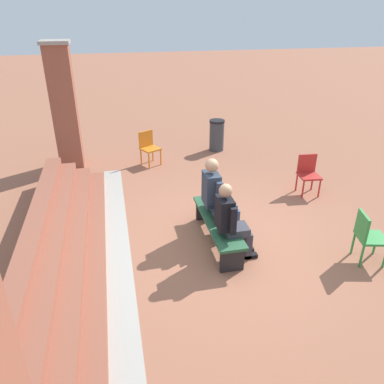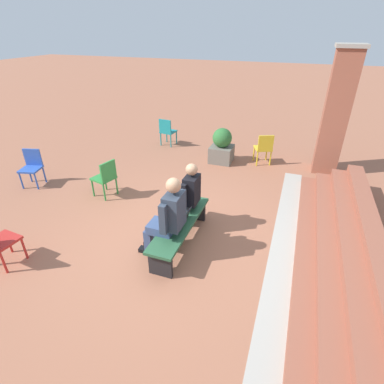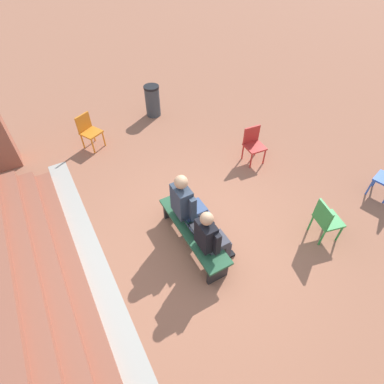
{
  "view_description": "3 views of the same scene",
  "coord_description": "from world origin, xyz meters",
  "px_view_note": "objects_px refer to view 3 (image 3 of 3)",
  "views": [
    {
      "loc": [
        -5.13,
        1.74,
        3.65
      ],
      "look_at": [
        0.22,
        0.56,
        0.92
      ],
      "focal_mm": 35.0,
      "sensor_mm": 36.0,
      "label": 1
    },
    {
      "loc": [
        3.84,
        1.74,
        3.32
      ],
      "look_at": [
        -0.54,
        0.15,
        0.71
      ],
      "focal_mm": 28.0,
      "sensor_mm": 36.0,
      "label": 2
    },
    {
      "loc": [
        -2.71,
        1.74,
        4.53
      ],
      "look_at": [
        0.6,
        -0.14,
        0.71
      ],
      "focal_mm": 28.0,
      "sensor_mm": 36.0,
      "label": 3
    }
  ],
  "objects_px": {
    "person_student": "(211,237)",
    "plastic_chair_mid_courtyard": "(326,219)",
    "litter_bin": "(153,101)",
    "laptop": "(194,228)",
    "person_adult": "(188,203)",
    "plastic_chair_foreground": "(88,129)",
    "bench": "(193,232)",
    "plastic_chair_by_pillar": "(253,143)"
  },
  "relations": [
    {
      "from": "person_student",
      "to": "plastic_chair_mid_courtyard",
      "type": "xyz_separation_m",
      "value": [
        -0.53,
        -2.05,
        -0.22
      ]
    },
    {
      "from": "plastic_chair_mid_courtyard",
      "to": "litter_bin",
      "type": "bearing_deg",
      "value": 9.23
    },
    {
      "from": "person_student",
      "to": "laptop",
      "type": "bearing_deg",
      "value": 10.52
    },
    {
      "from": "person_adult",
      "to": "plastic_chair_foreground",
      "type": "xyz_separation_m",
      "value": [
        3.52,
        0.8,
        -0.27
      ]
    },
    {
      "from": "person_student",
      "to": "person_adult",
      "type": "bearing_deg",
      "value": -0.43
    },
    {
      "from": "bench",
      "to": "litter_bin",
      "type": "bearing_deg",
      "value": -15.54
    },
    {
      "from": "laptop",
      "to": "litter_bin",
      "type": "distance_m",
      "value": 4.65
    },
    {
      "from": "bench",
      "to": "person_adult",
      "type": "bearing_deg",
      "value": -12.73
    },
    {
      "from": "bench",
      "to": "plastic_chair_by_pillar",
      "type": "relative_size",
      "value": 2.14
    },
    {
      "from": "plastic_chair_foreground",
      "to": "litter_bin",
      "type": "distance_m",
      "value": 2.05
    },
    {
      "from": "person_adult",
      "to": "laptop",
      "type": "relative_size",
      "value": 4.42
    },
    {
      "from": "person_student",
      "to": "litter_bin",
      "type": "xyz_separation_m",
      "value": [
        4.9,
        -1.17,
        -0.27
      ]
    },
    {
      "from": "plastic_chair_by_pillar",
      "to": "litter_bin",
      "type": "relative_size",
      "value": 0.98
    },
    {
      "from": "plastic_chair_by_pillar",
      "to": "person_student",
      "type": "bearing_deg",
      "value": 129.11
    },
    {
      "from": "bench",
      "to": "plastic_chair_mid_courtyard",
      "type": "relative_size",
      "value": 2.14
    },
    {
      "from": "laptop",
      "to": "plastic_chair_mid_courtyard",
      "type": "height_order",
      "value": "plastic_chair_mid_courtyard"
    },
    {
      "from": "person_student",
      "to": "litter_bin",
      "type": "height_order",
      "value": "person_student"
    },
    {
      "from": "bench",
      "to": "laptop",
      "type": "xyz_separation_m",
      "value": [
        -0.04,
        0.01,
        0.15
      ]
    },
    {
      "from": "person_adult",
      "to": "laptop",
      "type": "xyz_separation_m",
      "value": [
        -0.36,
        0.08,
        -0.25
      ]
    },
    {
      "from": "person_adult",
      "to": "plastic_chair_by_pillar",
      "type": "distance_m",
      "value": 2.61
    },
    {
      "from": "plastic_chair_by_pillar",
      "to": "plastic_chair_foreground",
      "type": "bearing_deg",
      "value": 52.59
    },
    {
      "from": "person_student",
      "to": "person_adult",
      "type": "relative_size",
      "value": 0.93
    },
    {
      "from": "litter_bin",
      "to": "plastic_chair_foreground",
      "type": "bearing_deg",
      "value": 107.13
    },
    {
      "from": "plastic_chair_by_pillar",
      "to": "litter_bin",
      "type": "xyz_separation_m",
      "value": [
        3.0,
        1.17,
        -0.05
      ]
    },
    {
      "from": "bench",
      "to": "plastic_chair_foreground",
      "type": "relative_size",
      "value": 2.14
    },
    {
      "from": "person_student",
      "to": "plastic_chair_foreground",
      "type": "height_order",
      "value": "person_student"
    },
    {
      "from": "person_student",
      "to": "person_adult",
      "type": "distance_m",
      "value": 0.78
    },
    {
      "from": "laptop",
      "to": "litter_bin",
      "type": "relative_size",
      "value": 0.37
    },
    {
      "from": "person_student",
      "to": "plastic_chair_mid_courtyard",
      "type": "relative_size",
      "value": 1.57
    },
    {
      "from": "person_adult",
      "to": "plastic_chair_by_pillar",
      "type": "height_order",
      "value": "person_adult"
    },
    {
      "from": "bench",
      "to": "plastic_chair_mid_courtyard",
      "type": "height_order",
      "value": "plastic_chair_mid_courtyard"
    },
    {
      "from": "bench",
      "to": "litter_bin",
      "type": "relative_size",
      "value": 2.09
    },
    {
      "from": "bench",
      "to": "plastic_chair_mid_courtyard",
      "type": "distance_m",
      "value": 2.34
    },
    {
      "from": "person_adult",
      "to": "plastic_chair_mid_courtyard",
      "type": "relative_size",
      "value": 1.68
    },
    {
      "from": "plastic_chair_by_pillar",
      "to": "plastic_chair_mid_courtyard",
      "type": "bearing_deg",
      "value": 173.26
    },
    {
      "from": "plastic_chair_by_pillar",
      "to": "bench",
      "type": "bearing_deg",
      "value": 120.95
    },
    {
      "from": "person_student",
      "to": "plastic_chair_by_pillar",
      "type": "distance_m",
      "value": 3.02
    },
    {
      "from": "plastic_chair_mid_courtyard",
      "to": "plastic_chair_foreground",
      "type": "bearing_deg",
      "value": 30.5
    },
    {
      "from": "plastic_chair_foreground",
      "to": "plastic_chair_by_pillar",
      "type": "xyz_separation_m",
      "value": [
        -2.4,
        -3.13,
        0.0
      ]
    },
    {
      "from": "plastic_chair_mid_courtyard",
      "to": "litter_bin",
      "type": "relative_size",
      "value": 0.98
    },
    {
      "from": "plastic_chair_mid_courtyard",
      "to": "plastic_chair_by_pillar",
      "type": "distance_m",
      "value": 2.45
    },
    {
      "from": "laptop",
      "to": "plastic_chair_foreground",
      "type": "bearing_deg",
      "value": 10.43
    }
  ]
}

